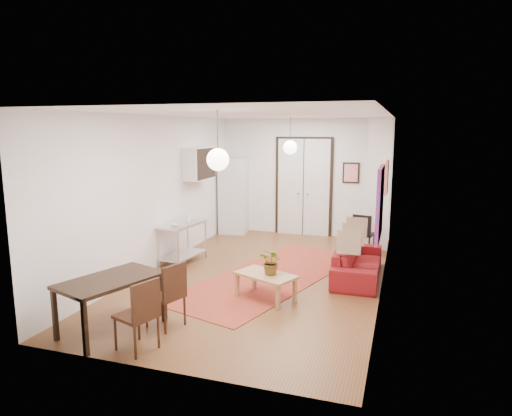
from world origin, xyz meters
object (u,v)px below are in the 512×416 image
(dining_chair_far, at_px, (140,306))
(fridge, at_px, (234,196))
(sofa, at_px, (358,262))
(kitchen_counter, at_px, (183,238))
(dining_chair_near, at_px, (168,287))
(coffee_table, at_px, (266,277))
(dining_table, at_px, (111,284))
(black_side_chair, at_px, (365,230))

(dining_chair_far, bearing_deg, fridge, -150.95)
(sofa, bearing_deg, kitchen_counter, 91.58)
(sofa, distance_m, dining_chair_near, 3.61)
(coffee_table, height_order, kitchen_counter, kitchen_counter)
(dining_chair_far, bearing_deg, sofa, 165.72)
(kitchen_counter, distance_m, dining_table, 3.15)
(kitchen_counter, bearing_deg, dining_table, -72.20)
(fridge, bearing_deg, coffee_table, -71.24)
(fridge, bearing_deg, black_side_chair, -23.93)
(dining_chair_far, xyz_separation_m, black_side_chair, (2.24, 5.24, -0.01))
(black_side_chair, bearing_deg, sofa, 104.04)
(kitchen_counter, relative_size, dining_chair_far, 1.24)
(dining_chair_near, xyz_separation_m, dining_chair_far, (0.00, -0.70, 0.00))
(sofa, height_order, coffee_table, sofa)
(dining_table, height_order, black_side_chair, black_side_chair)
(dining_table, distance_m, black_side_chair, 5.74)
(fridge, relative_size, dining_chair_far, 2.12)
(kitchen_counter, distance_m, dining_chair_near, 2.89)
(black_side_chair, bearing_deg, dining_table, 73.14)
(kitchen_counter, distance_m, fridge, 2.88)
(kitchen_counter, xyz_separation_m, fridge, (0.01, 2.84, 0.45))
(coffee_table, height_order, dining_chair_far, dining_chair_far)
(sofa, relative_size, dining_table, 1.31)
(sofa, xyz_separation_m, kitchen_counter, (-3.41, -0.14, 0.22))
(coffee_table, distance_m, black_side_chair, 3.50)
(dining_chair_far, distance_m, black_side_chair, 5.70)
(sofa, height_order, dining_chair_near, dining_chair_near)
(coffee_table, distance_m, dining_chair_near, 1.63)
(fridge, xyz_separation_m, dining_chair_far, (1.13, -6.20, -0.44))
(dining_chair_far, bearing_deg, kitchen_counter, -142.59)
(dining_chair_near, bearing_deg, dining_table, -35.06)
(fridge, distance_m, dining_chair_far, 6.32)
(dining_chair_near, bearing_deg, coffee_table, 160.45)
(dining_chair_near, relative_size, dining_chair_far, 1.00)
(coffee_table, relative_size, kitchen_counter, 0.95)
(coffee_table, relative_size, dining_table, 0.72)
(fridge, distance_m, black_side_chair, 3.53)
(sofa, xyz_separation_m, fridge, (-3.40, 2.71, 0.67))
(sofa, bearing_deg, dining_chair_far, 146.24)
(coffee_table, bearing_deg, dining_chair_far, -117.01)
(coffee_table, relative_size, dining_chair_far, 1.18)
(sofa, xyz_separation_m, coffee_table, (-1.27, -1.52, 0.08))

